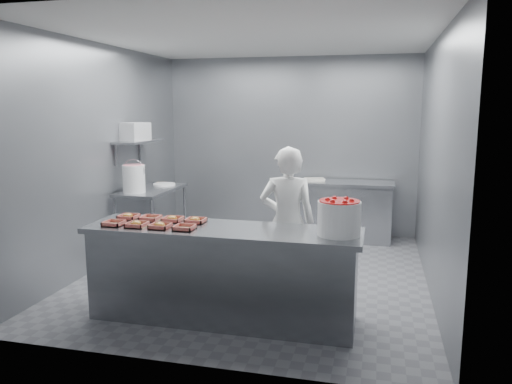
# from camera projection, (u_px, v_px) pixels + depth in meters

# --- Properties ---
(floor) EXTENTS (4.50, 4.50, 0.00)m
(floor) POSITION_uv_depth(u_px,v_px,m) (256.00, 274.00, 6.11)
(floor) COLOR #4C4C51
(floor) RESTS_ON ground
(ceiling) EXTENTS (4.50, 4.50, 0.00)m
(ceiling) POSITION_uv_depth(u_px,v_px,m) (256.00, 37.00, 5.64)
(ceiling) COLOR white
(ceiling) RESTS_ON wall_back
(wall_back) EXTENTS (4.00, 0.04, 2.80)m
(wall_back) POSITION_uv_depth(u_px,v_px,m) (290.00, 146.00, 8.02)
(wall_back) COLOR slate
(wall_back) RESTS_ON ground
(wall_left) EXTENTS (0.04, 4.50, 2.80)m
(wall_left) POSITION_uv_depth(u_px,v_px,m) (104.00, 156.00, 6.34)
(wall_left) COLOR slate
(wall_left) RESTS_ON ground
(wall_right) EXTENTS (0.04, 4.50, 2.80)m
(wall_right) POSITION_uv_depth(u_px,v_px,m) (436.00, 165.00, 5.40)
(wall_right) COLOR slate
(wall_right) RESTS_ON ground
(service_counter) EXTENTS (2.60, 0.70, 0.90)m
(service_counter) POSITION_uv_depth(u_px,v_px,m) (223.00, 274.00, 4.74)
(service_counter) COLOR slate
(service_counter) RESTS_ON ground
(prep_table) EXTENTS (0.60, 1.20, 0.90)m
(prep_table) POSITION_uv_depth(u_px,v_px,m) (152.00, 210.00, 6.97)
(prep_table) COLOR slate
(prep_table) RESTS_ON ground
(back_counter) EXTENTS (1.50, 0.60, 0.90)m
(back_counter) POSITION_uv_depth(u_px,v_px,m) (343.00, 210.00, 7.64)
(back_counter) COLOR slate
(back_counter) RESTS_ON ground
(wall_shelf) EXTENTS (0.35, 0.90, 0.03)m
(wall_shelf) POSITION_uv_depth(u_px,v_px,m) (138.00, 141.00, 6.85)
(wall_shelf) COLOR slate
(wall_shelf) RESTS_ON wall_left
(tray_0) EXTENTS (0.19, 0.18, 0.04)m
(tray_0) POSITION_uv_depth(u_px,v_px,m) (114.00, 223.00, 4.76)
(tray_0) COLOR tan
(tray_0) RESTS_ON service_counter
(tray_1) EXTENTS (0.19, 0.18, 0.06)m
(tray_1) POSITION_uv_depth(u_px,v_px,m) (137.00, 224.00, 4.71)
(tray_1) COLOR tan
(tray_1) RESTS_ON service_counter
(tray_2) EXTENTS (0.19, 0.18, 0.06)m
(tray_2) POSITION_uv_depth(u_px,v_px,m) (160.00, 226.00, 4.65)
(tray_2) COLOR tan
(tray_2) RESTS_ON service_counter
(tray_3) EXTENTS (0.19, 0.18, 0.04)m
(tray_3) POSITION_uv_depth(u_px,v_px,m) (185.00, 227.00, 4.59)
(tray_3) COLOR tan
(tray_3) RESTS_ON service_counter
(tray_4) EXTENTS (0.19, 0.18, 0.06)m
(tray_4) POSITION_uv_depth(u_px,v_px,m) (128.00, 216.00, 5.04)
(tray_4) COLOR tan
(tray_4) RESTS_ON service_counter
(tray_5) EXTENTS (0.19, 0.18, 0.04)m
(tray_5) POSITION_uv_depth(u_px,v_px,m) (151.00, 218.00, 4.99)
(tray_5) COLOR tan
(tray_5) RESTS_ON service_counter
(tray_6) EXTENTS (0.19, 0.18, 0.06)m
(tray_6) POSITION_uv_depth(u_px,v_px,m) (173.00, 219.00, 4.93)
(tray_6) COLOR tan
(tray_6) RESTS_ON service_counter
(tray_7) EXTENTS (0.19, 0.18, 0.06)m
(tray_7) POSITION_uv_depth(u_px,v_px,m) (195.00, 220.00, 4.87)
(tray_7) COLOR tan
(tray_7) RESTS_ON service_counter
(worker) EXTENTS (0.64, 0.48, 1.61)m
(worker) POSITION_uv_depth(u_px,v_px,m) (287.00, 222.00, 5.31)
(worker) COLOR white
(worker) RESTS_ON ground
(strawberry_tub) EXTENTS (0.38, 0.38, 0.31)m
(strawberry_tub) POSITION_uv_depth(u_px,v_px,m) (339.00, 217.00, 4.37)
(strawberry_tub) COLOR silver
(strawberry_tub) RESTS_ON service_counter
(glaze_bucket) EXTENTS (0.31, 0.29, 0.45)m
(glaze_bucket) POSITION_uv_depth(u_px,v_px,m) (134.00, 178.00, 6.55)
(glaze_bucket) COLOR silver
(glaze_bucket) RESTS_ON prep_table
(bucket_lid) EXTENTS (0.41, 0.41, 0.02)m
(bucket_lid) POSITION_uv_depth(u_px,v_px,m) (164.00, 184.00, 7.20)
(bucket_lid) COLOR silver
(bucket_lid) RESTS_ON prep_table
(rag) EXTENTS (0.17, 0.16, 0.02)m
(rag) POSITION_uv_depth(u_px,v_px,m) (161.00, 183.00, 7.35)
(rag) COLOR #CCB28C
(rag) RESTS_ON prep_table
(appliance) EXTENTS (0.37, 0.39, 0.24)m
(appliance) POSITION_uv_depth(u_px,v_px,m) (135.00, 132.00, 6.75)
(appliance) COLOR gray
(appliance) RESTS_ON wall_shelf
(paper_stack) EXTENTS (0.34, 0.28, 0.04)m
(paper_stack) POSITION_uv_depth(u_px,v_px,m) (315.00, 179.00, 7.66)
(paper_stack) COLOR silver
(paper_stack) RESTS_ON back_counter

